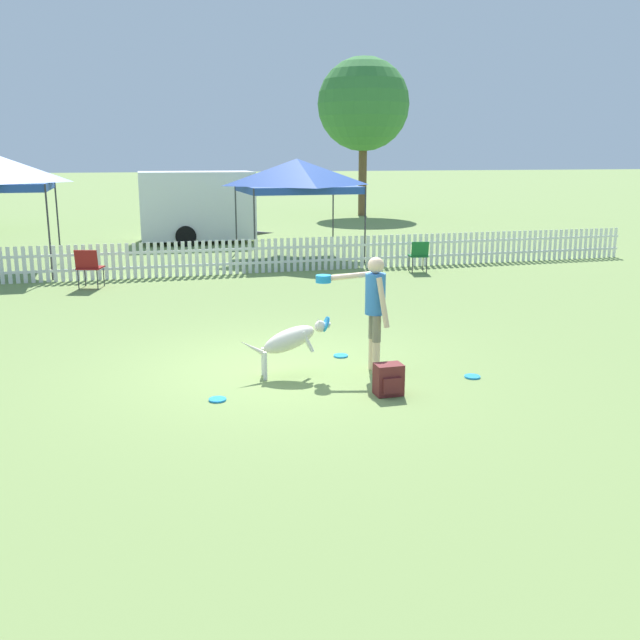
{
  "coord_description": "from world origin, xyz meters",
  "views": [
    {
      "loc": [
        -2.05,
        -9.48,
        2.97
      ],
      "look_at": [
        0.5,
        -0.38,
        0.77
      ],
      "focal_mm": 40.0,
      "sensor_mm": 36.0,
      "label": 1
    }
  ],
  "objects_px": {
    "backpack_on_grass": "(389,380)",
    "equipment_trailer": "(197,205)",
    "tree_right_grove": "(364,105)",
    "handler_person": "(372,300)",
    "canopy_tent_secondary": "(297,176)",
    "frisbee_near_handler": "(341,356)",
    "leaping_dog": "(290,340)",
    "frisbee_near_dog": "(472,377)",
    "folding_chair_blue_left": "(419,254)",
    "folding_chair_center": "(89,265)",
    "frisbee_midfield": "(217,400)"
  },
  "relations": [
    {
      "from": "frisbee_midfield",
      "to": "backpack_on_grass",
      "type": "distance_m",
      "value": 2.16
    },
    {
      "from": "folding_chair_blue_left",
      "to": "tree_right_grove",
      "type": "distance_m",
      "value": 18.36
    },
    {
      "from": "frisbee_midfield",
      "to": "folding_chair_center",
      "type": "relative_size",
      "value": 0.24
    },
    {
      "from": "leaping_dog",
      "to": "canopy_tent_secondary",
      "type": "distance_m",
      "value": 11.73
    },
    {
      "from": "frisbee_midfield",
      "to": "tree_right_grove",
      "type": "xyz_separation_m",
      "value": [
        10.68,
        25.65,
        5.32
      ]
    },
    {
      "from": "backpack_on_grass",
      "to": "equipment_trailer",
      "type": "relative_size",
      "value": 0.09
    },
    {
      "from": "backpack_on_grass",
      "to": "equipment_trailer",
      "type": "distance_m",
      "value": 17.04
    },
    {
      "from": "frisbee_midfield",
      "to": "tree_right_grove",
      "type": "height_order",
      "value": "tree_right_grove"
    },
    {
      "from": "folding_chair_center",
      "to": "equipment_trailer",
      "type": "xyz_separation_m",
      "value": [
        3.32,
        8.28,
        0.73
      ]
    },
    {
      "from": "handler_person",
      "to": "backpack_on_grass",
      "type": "xyz_separation_m",
      "value": [
        -0.12,
        -1.02,
        -0.81
      ]
    },
    {
      "from": "folding_chair_blue_left",
      "to": "folding_chair_center",
      "type": "xyz_separation_m",
      "value": [
        -8.11,
        -0.13,
        0.06
      ]
    },
    {
      "from": "frisbee_near_handler",
      "to": "frisbee_midfield",
      "type": "relative_size",
      "value": 1.0
    },
    {
      "from": "equipment_trailer",
      "to": "frisbee_midfield",
      "type": "bearing_deg",
      "value": -93.67
    },
    {
      "from": "frisbee_near_dog",
      "to": "tree_right_grove",
      "type": "distance_m",
      "value": 27.17
    },
    {
      "from": "leaping_dog",
      "to": "backpack_on_grass",
      "type": "distance_m",
      "value": 1.53
    },
    {
      "from": "backpack_on_grass",
      "to": "tree_right_grove",
      "type": "distance_m",
      "value": 27.86
    },
    {
      "from": "leaping_dog",
      "to": "folding_chair_blue_left",
      "type": "bearing_deg",
      "value": 150.69
    },
    {
      "from": "handler_person",
      "to": "folding_chair_center",
      "type": "relative_size",
      "value": 1.79
    },
    {
      "from": "leaping_dog",
      "to": "folding_chair_blue_left",
      "type": "xyz_separation_m",
      "value": [
        5.23,
        7.74,
        -0.03
      ]
    },
    {
      "from": "canopy_tent_secondary",
      "to": "leaping_dog",
      "type": "bearing_deg",
      "value": -104.32
    },
    {
      "from": "frisbee_near_handler",
      "to": "frisbee_near_dog",
      "type": "relative_size",
      "value": 1.0
    },
    {
      "from": "frisbee_near_handler",
      "to": "tree_right_grove",
      "type": "bearing_deg",
      "value": 70.37
    },
    {
      "from": "backpack_on_grass",
      "to": "tree_right_grove",
      "type": "height_order",
      "value": "tree_right_grove"
    },
    {
      "from": "frisbee_near_handler",
      "to": "frisbee_midfield",
      "type": "distance_m",
      "value": 2.53
    },
    {
      "from": "canopy_tent_secondary",
      "to": "tree_right_grove",
      "type": "xyz_separation_m",
      "value": [
        6.71,
        13.7,
        2.95
      ]
    },
    {
      "from": "frisbee_midfield",
      "to": "canopy_tent_secondary",
      "type": "distance_m",
      "value": 12.82
    },
    {
      "from": "frisbee_near_dog",
      "to": "frisbee_near_handler",
      "type": "bearing_deg",
      "value": 134.03
    },
    {
      "from": "backpack_on_grass",
      "to": "canopy_tent_secondary",
      "type": "relative_size",
      "value": 0.13
    },
    {
      "from": "frisbee_midfield",
      "to": "folding_chair_blue_left",
      "type": "bearing_deg",
      "value": 53.24
    },
    {
      "from": "backpack_on_grass",
      "to": "canopy_tent_secondary",
      "type": "height_order",
      "value": "canopy_tent_secondary"
    },
    {
      "from": "folding_chair_blue_left",
      "to": "tree_right_grove",
      "type": "xyz_separation_m",
      "value": [
        4.34,
        17.17,
        4.85
      ]
    },
    {
      "from": "backpack_on_grass",
      "to": "leaping_dog",
      "type": "bearing_deg",
      "value": 132.56
    },
    {
      "from": "frisbee_midfield",
      "to": "folding_chair_center",
      "type": "xyz_separation_m",
      "value": [
        -1.77,
        8.35,
        0.53
      ]
    },
    {
      "from": "frisbee_near_dog",
      "to": "canopy_tent_secondary",
      "type": "distance_m",
      "value": 12.2
    },
    {
      "from": "frisbee_near_handler",
      "to": "canopy_tent_secondary",
      "type": "relative_size",
      "value": 0.07
    },
    {
      "from": "leaping_dog",
      "to": "frisbee_near_handler",
      "type": "relative_size",
      "value": 5.85
    },
    {
      "from": "frisbee_near_handler",
      "to": "folding_chair_blue_left",
      "type": "bearing_deg",
      "value": 58.59
    },
    {
      "from": "handler_person",
      "to": "equipment_trailer",
      "type": "bearing_deg",
      "value": 7.22
    },
    {
      "from": "handler_person",
      "to": "tree_right_grove",
      "type": "relative_size",
      "value": 0.21
    },
    {
      "from": "frisbee_near_dog",
      "to": "backpack_on_grass",
      "type": "distance_m",
      "value": 1.42
    },
    {
      "from": "frisbee_near_handler",
      "to": "equipment_trailer",
      "type": "xyz_separation_m",
      "value": [
        -0.51,
        15.16,
        1.26
      ]
    },
    {
      "from": "canopy_tent_secondary",
      "to": "frisbee_near_handler",
      "type": "bearing_deg",
      "value": -100.35
    },
    {
      "from": "handler_person",
      "to": "canopy_tent_secondary",
      "type": "bearing_deg",
      "value": -3.98
    },
    {
      "from": "leaping_dog",
      "to": "frisbee_midfield",
      "type": "relative_size",
      "value": 5.85
    },
    {
      "from": "handler_person",
      "to": "leaping_dog",
      "type": "xyz_separation_m",
      "value": [
        -1.13,
        0.08,
        -0.5
      ]
    },
    {
      "from": "tree_right_grove",
      "to": "backpack_on_grass",
      "type": "bearing_deg",
      "value": -108.21
    },
    {
      "from": "leaping_dog",
      "to": "tree_right_grove",
      "type": "height_order",
      "value": "tree_right_grove"
    },
    {
      "from": "frisbee_near_dog",
      "to": "equipment_trailer",
      "type": "height_order",
      "value": "equipment_trailer"
    },
    {
      "from": "tree_right_grove",
      "to": "handler_person",
      "type": "bearing_deg",
      "value": -108.65
    },
    {
      "from": "frisbee_near_handler",
      "to": "equipment_trailer",
      "type": "distance_m",
      "value": 15.22
    }
  ]
}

